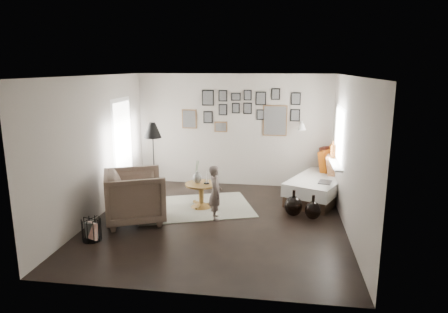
# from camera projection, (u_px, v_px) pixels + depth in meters

# --- Properties ---
(ground) EXTENTS (4.80, 4.80, 0.00)m
(ground) POSITION_uv_depth(u_px,v_px,m) (217.00, 221.00, 7.26)
(ground) COLOR black
(ground) RESTS_ON ground
(wall_back) EXTENTS (4.50, 0.00, 4.50)m
(wall_back) POSITION_uv_depth(u_px,v_px,m) (234.00, 130.00, 9.30)
(wall_back) COLOR #A1988D
(wall_back) RESTS_ON ground
(wall_front) EXTENTS (4.50, 0.00, 4.50)m
(wall_front) POSITION_uv_depth(u_px,v_px,m) (184.00, 194.00, 4.66)
(wall_front) COLOR #A1988D
(wall_front) RESTS_ON ground
(wall_left) EXTENTS (0.00, 4.80, 4.80)m
(wall_left) POSITION_uv_depth(u_px,v_px,m) (96.00, 148.00, 7.30)
(wall_left) COLOR #A1988D
(wall_left) RESTS_ON ground
(wall_right) EXTENTS (0.00, 4.80, 4.80)m
(wall_right) POSITION_uv_depth(u_px,v_px,m) (350.00, 155.00, 6.66)
(wall_right) COLOR #A1988D
(wall_right) RESTS_ON ground
(ceiling) EXTENTS (4.80, 4.80, 0.00)m
(ceiling) POSITION_uv_depth(u_px,v_px,m) (217.00, 76.00, 6.69)
(ceiling) COLOR white
(ceiling) RESTS_ON wall_back
(door_left) EXTENTS (0.00, 2.14, 2.14)m
(door_left) POSITION_uv_depth(u_px,v_px,m) (123.00, 148.00, 8.51)
(door_left) COLOR white
(door_left) RESTS_ON wall_left
(window_right) EXTENTS (0.15, 1.32, 1.30)m
(window_right) POSITION_uv_depth(u_px,v_px,m) (334.00, 159.00, 8.05)
(window_right) COLOR white
(window_right) RESTS_ON wall_right
(gallery_wall) EXTENTS (2.74, 0.03, 1.08)m
(gallery_wall) POSITION_uv_depth(u_px,v_px,m) (246.00, 112.00, 9.14)
(gallery_wall) COLOR brown
(gallery_wall) RESTS_ON wall_back
(wall_sconce) EXTENTS (0.18, 0.36, 0.16)m
(wall_sconce) POSITION_uv_depth(u_px,v_px,m) (302.00, 127.00, 8.78)
(wall_sconce) COLOR white
(wall_sconce) RESTS_ON wall_back
(rug) EXTENTS (2.61, 2.21, 0.01)m
(rug) POSITION_uv_depth(u_px,v_px,m) (195.00, 207.00, 7.98)
(rug) COLOR #EAE9CD
(rug) RESTS_ON ground
(pedestal_table) EXTENTS (0.63, 0.63, 0.50)m
(pedestal_table) POSITION_uv_depth(u_px,v_px,m) (201.00, 196.00, 7.94)
(pedestal_table) COLOR brown
(pedestal_table) RESTS_ON ground
(vase) EXTENTS (0.18, 0.18, 0.45)m
(vase) POSITION_uv_depth(u_px,v_px,m) (197.00, 176.00, 7.88)
(vase) COLOR black
(vase) RESTS_ON pedestal_table
(candles) EXTENTS (0.11, 0.11, 0.23)m
(candles) POSITION_uv_depth(u_px,v_px,m) (207.00, 178.00, 7.84)
(candles) COLOR black
(candles) RESTS_ON pedestal_table
(daybed) EXTENTS (1.74, 2.34, 1.07)m
(daybed) POSITION_uv_depth(u_px,v_px,m) (322.00, 181.00, 8.63)
(daybed) COLOR black
(daybed) RESTS_ON ground
(magazine_on_daybed) EXTENTS (0.32, 0.38, 0.02)m
(magazine_on_daybed) POSITION_uv_depth(u_px,v_px,m) (325.00, 182.00, 7.96)
(magazine_on_daybed) COLOR black
(magazine_on_daybed) RESTS_ON daybed
(armchair) EXTENTS (1.36, 1.34, 0.94)m
(armchair) POSITION_uv_depth(u_px,v_px,m) (135.00, 196.00, 7.18)
(armchair) COLOR brown
(armchair) RESTS_ON ground
(armchair_cushion) EXTENTS (0.56, 0.57, 0.19)m
(armchair_cushion) POSITION_uv_depth(u_px,v_px,m) (138.00, 195.00, 7.22)
(armchair_cushion) COLOR white
(armchair_cushion) RESTS_ON armchair
(floor_lamp) EXTENTS (0.37, 0.37, 1.60)m
(floor_lamp) POSITION_uv_depth(u_px,v_px,m) (153.00, 133.00, 8.42)
(floor_lamp) COLOR black
(floor_lamp) RESTS_ON ground
(magazine_basket) EXTENTS (0.36, 0.36, 0.37)m
(magazine_basket) POSITION_uv_depth(u_px,v_px,m) (92.00, 230.00, 6.44)
(magazine_basket) COLOR black
(magazine_basket) RESTS_ON ground
(demijohn_large) EXTENTS (0.34, 0.34, 0.50)m
(demijohn_large) POSITION_uv_depth(u_px,v_px,m) (293.00, 206.00, 7.49)
(demijohn_large) COLOR black
(demijohn_large) RESTS_ON ground
(demijohn_small) EXTENTS (0.30, 0.30, 0.46)m
(demijohn_small) POSITION_uv_depth(u_px,v_px,m) (313.00, 210.00, 7.33)
(demijohn_small) COLOR black
(demijohn_small) RESTS_ON ground
(child) EXTENTS (0.34, 0.42, 1.01)m
(child) POSITION_uv_depth(u_px,v_px,m) (215.00, 193.00, 7.27)
(child) COLOR brown
(child) RESTS_ON ground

